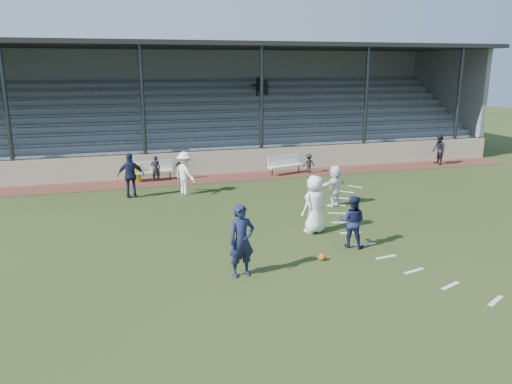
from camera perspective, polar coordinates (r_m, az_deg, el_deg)
The scene contains 19 objects.
ground at distance 15.06m, azimuth 2.72°, elevation -7.08°, with size 90.00×90.00×0.00m, color #283616.
cinder_track at distance 24.79m, azimuth -5.25°, elevation 1.52°, with size 34.00×2.00×0.02m, color #502820.
retaining_wall at distance 25.68m, azimuth -5.75°, elevation 3.31°, with size 34.00×0.18×1.20m, color #BCAE90.
bench_left at distance 24.75m, azimuth -11.78°, elevation 2.61°, with size 2.03×0.66×0.95m.
bench_right at distance 25.73m, azimuth 3.32°, elevation 3.34°, with size 2.03×1.02×0.95m.
trash_bin at distance 24.70m, azimuth -13.60°, elevation 2.14°, with size 0.52×0.52×0.83m, color gold.
football at distance 14.67m, azimuth 7.57°, elevation -7.38°, with size 0.20×0.20×0.20m, color #CA5B0B.
player_white_lead at distance 16.74m, azimuth 6.71°, elevation -1.40°, with size 0.96×0.62×1.96m, color white.
player_navy_lead at distance 13.23m, azimuth -1.65°, elevation -5.60°, with size 0.72×0.47×1.97m, color #151A3B.
player_navy_mid at distance 15.64m, azimuth 10.96°, elevation -3.33°, with size 0.79×0.62×1.63m, color #151A3B.
player_white_wing at distance 21.79m, azimuth -8.11°, elevation 2.14°, with size 1.21×0.70×1.87m, color white.
player_navy_wing at distance 21.69m, azimuth -14.12°, elevation 1.83°, with size 1.12×0.47×1.91m, color #151A3B.
player_white_back at distance 20.08m, azimuth 8.99°, elevation 0.71°, with size 1.52×0.48×1.64m, color white.
official at distance 29.86m, azimuth 20.17°, elevation 4.55°, with size 0.81×0.63×1.67m, color black.
sub_left_near at distance 24.50m, azimuth -11.40°, elevation 2.66°, with size 0.46×0.30×1.25m, color black.
sub_left_far at distance 24.68m, azimuth -8.54°, elevation 2.73°, with size 0.66×0.28×1.13m, color black.
sub_right at distance 26.04m, azimuth 6.06°, elevation 3.27°, with size 0.64×0.37×0.99m, color black.
grandstand at distance 30.03m, azimuth -7.53°, elevation 7.96°, with size 34.60×9.00×6.61m.
penalty_arc at distance 16.79m, azimuth 16.18°, elevation -5.33°, with size 3.89×14.63×0.01m.
Camera 1 is at (-4.65, -13.22, 5.51)m, focal length 35.00 mm.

